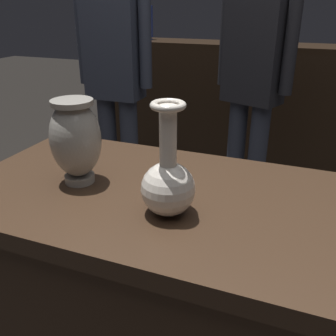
{
  "coord_description": "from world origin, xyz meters",
  "views": [
    {
      "loc": [
        0.33,
        -0.85,
        1.29
      ],
      "look_at": [
        0.02,
        -0.05,
        0.9
      ],
      "focal_mm": 39.89,
      "sensor_mm": 36.0,
      "label": 1
    }
  ],
  "objects_px": {
    "shelf_vase_far_left": "(149,23)",
    "visitor_near_left": "(115,74)",
    "shelf_vase_center": "(274,34)",
    "vase_tall_behind": "(76,139)",
    "visitor_center_back": "(253,78)",
    "vase_centerpiece": "(168,182)"
  },
  "relations": [
    {
      "from": "shelf_vase_far_left",
      "to": "visitor_near_left",
      "type": "relative_size",
      "value": 0.17
    },
    {
      "from": "vase_centerpiece",
      "to": "visitor_center_back",
      "type": "xyz_separation_m",
      "value": [
        -0.03,
        1.41,
        0.0
      ]
    },
    {
      "from": "vase_centerpiece",
      "to": "vase_tall_behind",
      "type": "distance_m",
      "value": 0.32
    },
    {
      "from": "visitor_near_left",
      "to": "vase_centerpiece",
      "type": "bearing_deg",
      "value": 123.01
    },
    {
      "from": "shelf_vase_far_left",
      "to": "vase_centerpiece",
      "type": "bearing_deg",
      "value": -65.02
    },
    {
      "from": "shelf_vase_center",
      "to": "visitor_near_left",
      "type": "relative_size",
      "value": 0.16
    },
    {
      "from": "vase_tall_behind",
      "to": "visitor_center_back",
      "type": "height_order",
      "value": "visitor_center_back"
    },
    {
      "from": "shelf_vase_center",
      "to": "visitor_center_back",
      "type": "xyz_separation_m",
      "value": [
        0.01,
        -0.84,
        -0.17
      ]
    },
    {
      "from": "shelf_vase_far_left",
      "to": "shelf_vase_center",
      "type": "height_order",
      "value": "shelf_vase_far_left"
    },
    {
      "from": "shelf_vase_far_left",
      "to": "visitor_near_left",
      "type": "xyz_separation_m",
      "value": [
        0.27,
        -1.1,
        -0.23
      ]
    },
    {
      "from": "shelf_vase_far_left",
      "to": "visitor_center_back",
      "type": "xyz_separation_m",
      "value": [
        1.05,
        -0.91,
        -0.23
      ]
    },
    {
      "from": "visitor_center_back",
      "to": "visitor_near_left",
      "type": "relative_size",
      "value": 1.0
    },
    {
      "from": "vase_centerpiece",
      "to": "visitor_center_back",
      "type": "bearing_deg",
      "value": 91.29
    },
    {
      "from": "vase_tall_behind",
      "to": "visitor_center_back",
      "type": "distance_m",
      "value": 1.36
    },
    {
      "from": "shelf_vase_far_left",
      "to": "visitor_near_left",
      "type": "distance_m",
      "value": 1.16
    },
    {
      "from": "vase_centerpiece",
      "to": "vase_tall_behind",
      "type": "bearing_deg",
      "value": 166.85
    },
    {
      "from": "shelf_vase_center",
      "to": "visitor_near_left",
      "type": "xyz_separation_m",
      "value": [
        -0.77,
        -1.04,
        -0.17
      ]
    },
    {
      "from": "vase_tall_behind",
      "to": "visitor_center_back",
      "type": "xyz_separation_m",
      "value": [
        0.28,
        1.33,
        -0.04
      ]
    },
    {
      "from": "vase_tall_behind",
      "to": "shelf_vase_center",
      "type": "height_order",
      "value": "shelf_vase_center"
    },
    {
      "from": "visitor_near_left",
      "to": "shelf_vase_center",
      "type": "bearing_deg",
      "value": -127.38
    },
    {
      "from": "vase_tall_behind",
      "to": "visitor_center_back",
      "type": "bearing_deg",
      "value": 78.32
    },
    {
      "from": "shelf_vase_center",
      "to": "vase_centerpiece",
      "type": "bearing_deg",
      "value": -89.02
    }
  ]
}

